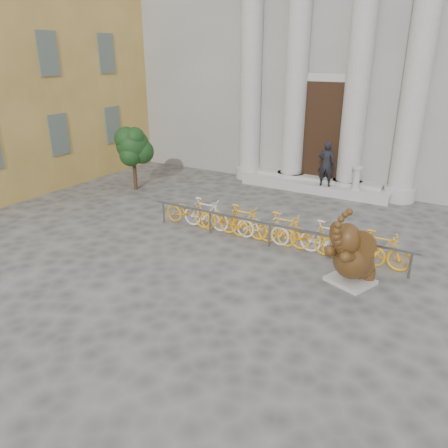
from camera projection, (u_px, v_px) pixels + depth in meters
The scene contains 9 objects.
ground at pixel (178, 291), 10.24m from camera, with size 80.00×80.00×0.00m, color #474442.
classical_building at pixel (365, 35), 20.05m from camera, with size 22.00×10.70×12.00m.
entrance_steps at pixel (314, 186), 17.72m from camera, with size 6.00×1.20×0.36m, color #A8A59E.
ochre_building at pixel (12, 34), 19.01m from camera, with size 8.00×14.00×12.00m, color #D9AB53.
elephant_statue at pixel (352, 256), 10.36m from camera, with size 1.33×1.56×1.97m.
bike_rack at pixel (273, 228), 12.63m from camera, with size 8.00×0.53×1.00m.
tree at pixel (133, 146), 17.23m from camera, with size 1.48×1.35×2.56m.
pedestrian at pixel (326, 164), 16.81m from camera, with size 0.64×0.42×1.76m, color black.
balustrade_post at pixel (356, 179), 16.46m from camera, with size 0.37×0.37×0.91m.
Camera 1 is at (5.48, -7.17, 5.20)m, focal length 35.00 mm.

